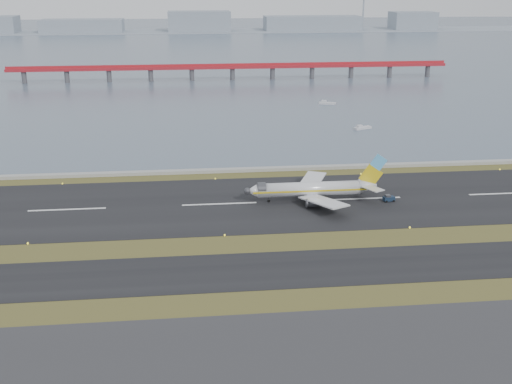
% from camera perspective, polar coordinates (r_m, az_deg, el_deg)
% --- Properties ---
extents(ground, '(1000.00, 1000.00, 0.00)m').
position_cam_1_polar(ground, '(144.52, -2.61, -5.07)').
color(ground, '#374217').
rests_on(ground, ground).
extents(taxiway_strip, '(1000.00, 18.00, 0.10)m').
position_cam_1_polar(taxiway_strip, '(133.61, -2.27, -7.09)').
color(taxiway_strip, black).
rests_on(taxiway_strip, ground).
extents(runway_strip, '(1000.00, 45.00, 0.10)m').
position_cam_1_polar(runway_strip, '(172.38, -3.27, -1.08)').
color(runway_strip, black).
rests_on(runway_strip, ground).
extents(seawall, '(1000.00, 2.50, 1.00)m').
position_cam_1_polar(seawall, '(200.74, -3.75, 1.90)').
color(seawall, gray).
rests_on(seawall, ground).
extents(bay_water, '(1400.00, 800.00, 1.30)m').
position_cam_1_polar(bay_water, '(595.10, -5.62, 12.86)').
color(bay_water, '#495869').
rests_on(bay_water, ground).
extents(red_pier, '(260.00, 5.00, 10.20)m').
position_cam_1_polar(red_pier, '(386.57, -2.12, 11.00)').
color(red_pier, '#AA1D26').
rests_on(red_pier, ground).
extents(far_shoreline, '(1400.00, 80.00, 60.50)m').
position_cam_1_polar(far_shoreline, '(754.32, -4.78, 14.52)').
color(far_shoreline, gray).
rests_on(far_shoreline, ground).
extents(airliner, '(38.52, 32.89, 12.80)m').
position_cam_1_polar(airliner, '(174.28, 5.22, 0.28)').
color(airliner, silver).
rests_on(airliner, ground).
extents(pushback_tug, '(3.25, 2.17, 1.95)m').
position_cam_1_polar(pushback_tug, '(177.56, 11.71, -0.55)').
color(pushback_tug, '#15253A').
rests_on(pushback_tug, ground).
extents(workboat_near, '(7.87, 5.09, 1.83)m').
position_cam_1_polar(workboat_near, '(262.05, 9.41, 5.66)').
color(workboat_near, silver).
rests_on(workboat_near, ground).
extents(workboat_far, '(8.25, 5.22, 1.92)m').
position_cam_1_polar(workboat_far, '(312.61, 6.32, 7.87)').
color(workboat_far, silver).
rests_on(workboat_far, ground).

